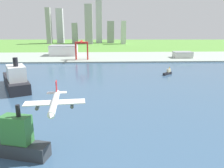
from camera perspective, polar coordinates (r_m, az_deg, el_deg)
name	(u,v)px	position (r m, az deg, el deg)	size (l,w,h in m)	color
ground_plane	(97,78)	(321.81, -3.69, 1.44)	(2400.00, 2400.00, 0.00)	#548D38
water_bay	(95,90)	(263.83, -4.01, -1.58)	(840.00, 360.00, 0.15)	#385675
industrial_pier	(99,57)	(508.30, -3.15, 6.57)	(840.00, 140.00, 2.50)	#95A297
airplane_landing	(54,103)	(129.56, -13.72, -4.44)	(33.12, 39.72, 11.32)	silver
container_barge	(13,141)	(148.76, -22.71, -12.63)	(45.74, 21.27, 31.01)	#2D3338
cargo_ship	(16,80)	(289.74, -22.17, 0.94)	(53.26, 79.48, 37.45)	black
tugboat_small	(168,73)	(350.31, 13.33, 2.69)	(15.80, 14.25, 10.77)	black
port_crane_red	(82,46)	(463.80, -7.37, 9.13)	(24.92, 39.60, 36.71)	red
warehouse_main	(64,50)	(535.08, -11.58, 8.01)	(59.11, 41.49, 21.48)	white
warehouse_annex	(183,55)	(509.20, 16.68, 6.82)	(36.95, 26.56, 12.09)	silver
distant_skyline	(86,26)	(842.84, -6.33, 13.74)	(269.41, 68.91, 155.38)	#969699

